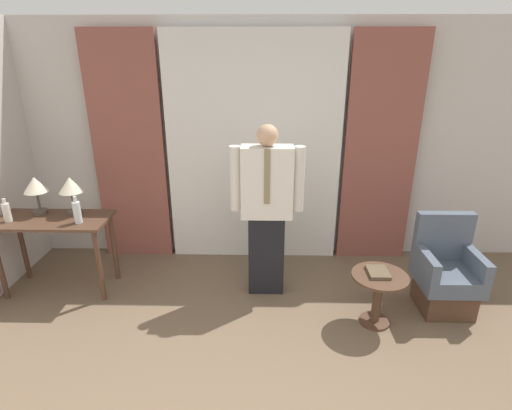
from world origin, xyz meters
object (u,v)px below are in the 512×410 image
(person, at_px, (267,207))
(bottle_near_edge, at_px, (77,212))
(bottle_by_lamp, at_px, (7,212))
(side_table, at_px, (378,291))
(table_lamp_right, at_px, (71,187))
(table_lamp_left, at_px, (35,187))
(desk, at_px, (54,231))
(book, at_px, (378,272))
(armchair, at_px, (445,275))

(person, bearing_deg, bottle_near_edge, -176.67)
(bottle_by_lamp, xyz_separation_m, side_table, (3.52, -0.44, -0.55))
(person, bearing_deg, table_lamp_right, 176.58)
(table_lamp_left, relative_size, person, 0.22)
(desk, distance_m, book, 3.17)
(table_lamp_left, height_order, book, table_lamp_left)
(desk, distance_m, bottle_by_lamp, 0.46)
(person, distance_m, book, 1.19)
(person, bearing_deg, armchair, -8.60)
(book, bearing_deg, armchair, 18.85)
(desk, height_order, side_table, desk)
(desk, xyz_separation_m, armchair, (3.85, -0.25, -0.32))
(side_table, bearing_deg, person, 152.15)
(table_lamp_right, relative_size, bottle_near_edge, 1.44)
(desk, bearing_deg, person, 0.32)
(armchair, bearing_deg, desk, 176.32)
(armchair, distance_m, side_table, 0.76)
(desk, distance_m, side_table, 3.20)
(table_lamp_right, distance_m, bottle_near_edge, 0.31)
(desk, height_order, bottle_by_lamp, bottle_by_lamp)
(person, relative_size, armchair, 1.89)
(table_lamp_left, xyz_separation_m, bottle_near_edge, (0.49, -0.22, -0.17))
(bottle_near_edge, xyz_separation_m, person, (1.82, 0.11, 0.03))
(person, height_order, book, person)
(desk, distance_m, table_lamp_right, 0.47)
(table_lamp_left, distance_m, person, 2.32)
(book, bearing_deg, side_table, -60.87)
(table_lamp_left, bearing_deg, armchair, -5.34)
(book, bearing_deg, bottle_by_lamp, 173.21)
(desk, bearing_deg, bottle_by_lamp, -168.78)
(book, bearing_deg, table_lamp_right, 168.06)
(desk, relative_size, table_lamp_left, 2.85)
(table_lamp_left, bearing_deg, book, -10.69)
(table_lamp_right, distance_m, armchair, 3.76)
(person, relative_size, book, 7.69)
(desk, height_order, table_lamp_right, table_lamp_right)
(bottle_by_lamp, xyz_separation_m, person, (2.52, 0.09, 0.04))
(book, bearing_deg, table_lamp_left, 169.31)
(bottle_by_lamp, bearing_deg, side_table, -7.16)
(table_lamp_right, xyz_separation_m, armchair, (3.67, -0.38, -0.74))
(table_lamp_left, relative_size, bottle_by_lamp, 1.65)
(side_table, bearing_deg, book, 119.13)
(armchair, xyz_separation_m, book, (-0.72, -0.25, 0.17))
(bottle_by_lamp, height_order, armchair, bottle_by_lamp)
(desk, bearing_deg, book, -8.99)
(person, bearing_deg, bottle_by_lamp, -177.99)
(bottle_by_lamp, bearing_deg, desk, 11.22)
(desk, bearing_deg, table_lamp_left, 143.90)
(bottle_by_lamp, bearing_deg, bottle_near_edge, -1.44)
(side_table, xyz_separation_m, book, (-0.01, 0.02, 0.17))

